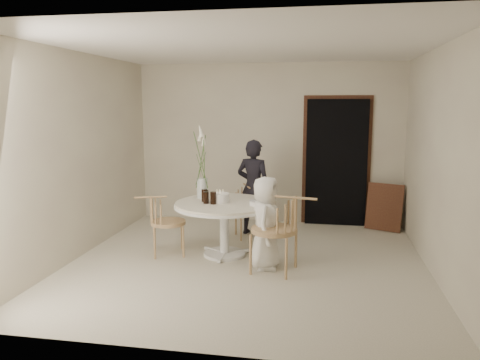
% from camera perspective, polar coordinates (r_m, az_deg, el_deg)
% --- Properties ---
extents(ground, '(4.50, 4.50, 0.00)m').
position_cam_1_polar(ground, '(6.12, 0.86, -10.05)').
color(ground, silver).
rests_on(ground, ground).
extents(room_shell, '(4.50, 4.50, 4.50)m').
position_cam_1_polar(room_shell, '(5.79, 0.90, 5.26)').
color(room_shell, white).
rests_on(room_shell, ground).
extents(doorway, '(1.00, 0.10, 2.10)m').
position_cam_1_polar(doorway, '(7.95, 11.66, 2.06)').
color(doorway, black).
rests_on(doorway, ground).
extents(door_trim, '(1.12, 0.03, 2.22)m').
position_cam_1_polar(door_trim, '(7.98, 11.66, 2.52)').
color(door_trim, brown).
rests_on(door_trim, ground).
extents(table, '(1.33, 1.33, 0.73)m').
position_cam_1_polar(table, '(6.24, -1.93, -3.77)').
color(table, white).
rests_on(table, ground).
extents(picture_frame, '(0.59, 0.38, 0.76)m').
position_cam_1_polar(picture_frame, '(7.89, 17.18, -3.18)').
color(picture_frame, brown).
rests_on(picture_frame, ground).
extents(chair_far, '(0.54, 0.56, 0.78)m').
position_cam_1_polar(chair_far, '(7.22, 1.00, -2.87)').
color(chair_far, tan).
rests_on(chair_far, ground).
extents(chair_right, '(0.63, 0.59, 0.96)m').
position_cam_1_polar(chair_right, '(5.63, 5.48, -5.22)').
color(chair_right, tan).
rests_on(chair_right, ground).
extents(chair_left, '(0.58, 0.56, 0.82)m').
position_cam_1_polar(chair_left, '(6.39, -9.79, -4.40)').
color(chair_left, tan).
rests_on(chair_left, ground).
extents(girl, '(0.61, 0.48, 1.49)m').
position_cam_1_polar(girl, '(7.24, 1.66, -0.90)').
color(girl, black).
rests_on(girl, ground).
extents(boy, '(0.37, 0.57, 1.15)m').
position_cam_1_polar(boy, '(5.79, 3.11, -5.23)').
color(boy, white).
rests_on(boy, ground).
extents(birthday_cake, '(0.25, 0.25, 0.17)m').
position_cam_1_polar(birthday_cake, '(6.23, -2.50, -2.17)').
color(birthday_cake, white).
rests_on(birthday_cake, table).
extents(cola_tumbler_a, '(0.09, 0.09, 0.16)m').
position_cam_1_polar(cola_tumbler_a, '(6.15, -4.16, -2.15)').
color(cola_tumbler_a, black).
rests_on(cola_tumbler_a, table).
extents(cola_tumbler_b, '(0.09, 0.09, 0.16)m').
position_cam_1_polar(cola_tumbler_b, '(6.11, -3.28, -2.20)').
color(cola_tumbler_b, black).
rests_on(cola_tumbler_b, table).
extents(cola_tumbler_c, '(0.09, 0.09, 0.17)m').
position_cam_1_polar(cola_tumbler_c, '(6.27, -4.36, -1.89)').
color(cola_tumbler_c, black).
rests_on(cola_tumbler_c, table).
extents(cola_tumbler_d, '(0.07, 0.07, 0.14)m').
position_cam_1_polar(cola_tumbler_d, '(6.37, -4.15, -1.86)').
color(cola_tumbler_d, black).
rests_on(cola_tumbler_d, table).
extents(plate_stack, '(0.30, 0.30, 0.06)m').
position_cam_1_polar(plate_stack, '(6.04, 2.24, -2.83)').
color(plate_stack, white).
rests_on(plate_stack, table).
extents(flower_vase, '(0.15, 0.15, 1.02)m').
position_cam_1_polar(flower_vase, '(6.48, -4.65, 0.96)').
color(flower_vase, silver).
rests_on(flower_vase, table).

